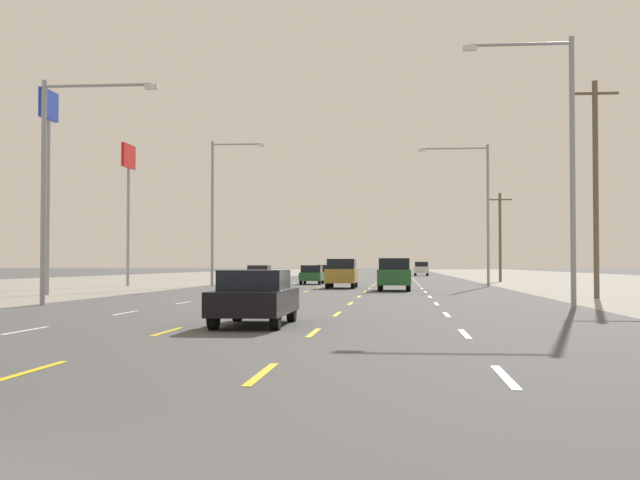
% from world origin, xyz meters
% --- Properties ---
extents(ground_plane, '(572.00, 572.00, 0.00)m').
position_xyz_m(ground_plane, '(0.00, 66.00, 0.00)').
color(ground_plane, '#4C4C4F').
extents(lot_apron_left, '(28.00, 440.00, 0.01)m').
position_xyz_m(lot_apron_left, '(-24.75, 66.00, 0.00)').
color(lot_apron_left, gray).
rests_on(lot_apron_left, ground).
extents(lane_markings, '(10.64, 227.60, 0.01)m').
position_xyz_m(lane_markings, '(0.00, 104.50, 0.01)').
color(lane_markings, white).
rests_on(lane_markings, ground).
extents(signal_span_wire, '(27.39, 0.53, 9.54)m').
position_xyz_m(signal_span_wire, '(-0.33, 9.40, 5.72)').
color(signal_span_wire, brown).
rests_on(signal_span_wire, ground).
extents(sedan_center_turn_nearest, '(1.80, 4.50, 1.46)m').
position_xyz_m(sedan_center_turn_nearest, '(-0.03, 16.75, 0.76)').
color(sedan_center_turn_nearest, black).
rests_on(sedan_center_turn_nearest, ground).
extents(suv_inner_right_near, '(1.98, 4.90, 1.98)m').
position_xyz_m(suv_inner_right_near, '(3.44, 46.68, 1.03)').
color(suv_inner_right_near, '#235B2D').
rests_on(suv_inner_right_near, ground).
extents(suv_center_turn_mid, '(1.98, 4.90, 1.98)m').
position_xyz_m(suv_center_turn_mid, '(-0.13, 52.04, 1.03)').
color(suv_center_turn_mid, '#B28C33').
rests_on(suv_center_turn_mid, ground).
extents(hatchback_far_left_midfar, '(1.72, 3.90, 1.54)m').
position_xyz_m(hatchback_far_left_midfar, '(-7.16, 60.45, 0.78)').
color(hatchback_far_left_midfar, white).
rests_on(hatchback_far_left_midfar, ground).
extents(hatchback_inner_left_far, '(1.72, 3.90, 1.54)m').
position_xyz_m(hatchback_inner_left_far, '(-3.29, 62.80, 0.78)').
color(hatchback_inner_left_far, '#235B2D').
rests_on(hatchback_inner_left_far, ground).
extents(suv_far_right_farther, '(1.98, 4.90, 1.98)m').
position_xyz_m(suv_far_right_farther, '(6.83, 115.74, 1.03)').
color(suv_far_right_farther, white).
rests_on(suv_far_right_farther, ground).
extents(hatchback_far_left_farthest, '(1.72, 3.90, 1.54)m').
position_xyz_m(hatchback_far_left_farthest, '(-7.24, 116.60, 0.78)').
color(hatchback_far_left_farthest, black).
rests_on(hatchback_far_left_farthest, ground).
extents(pole_sign_left_row_1, '(0.24, 2.05, 10.78)m').
position_xyz_m(pole_sign_left_row_1, '(-14.63, 37.59, 8.01)').
color(pole_sign_left_row_1, gray).
rests_on(pole_sign_left_row_1, ground).
extents(pole_sign_left_row_2, '(0.24, 2.71, 10.66)m').
position_xyz_m(pole_sign_left_row_2, '(-16.58, 56.81, 8.33)').
color(pole_sign_left_row_2, gray).
rests_on(pole_sign_left_row_2, ground).
extents(streetlight_left_row_0, '(4.68, 0.26, 8.86)m').
position_xyz_m(streetlight_left_row_0, '(-9.61, 26.72, 5.24)').
color(streetlight_left_row_0, gray).
rests_on(streetlight_left_row_0, ground).
extents(streetlight_right_row_0, '(4.11, 0.26, 10.09)m').
position_xyz_m(streetlight_right_row_0, '(9.75, 26.72, 5.82)').
color(streetlight_right_row_0, gray).
rests_on(streetlight_right_row_0, ground).
extents(streetlight_left_row_1, '(4.03, 0.26, 10.82)m').
position_xyz_m(streetlight_left_row_1, '(-9.78, 56.83, 6.19)').
color(streetlight_left_row_1, gray).
rests_on(streetlight_left_row_1, ground).
extents(streetlight_right_row_1, '(5.13, 0.26, 10.31)m').
position_xyz_m(streetlight_right_row_1, '(9.60, 56.83, 6.05)').
color(streetlight_right_row_1, gray).
rests_on(streetlight_right_row_1, ground).
extents(utility_pole_right_row_0, '(2.20, 0.26, 10.33)m').
position_xyz_m(utility_pole_right_row_0, '(13.03, 35.81, 5.37)').
color(utility_pole_right_row_0, brown).
rests_on(utility_pole_right_row_0, ground).
extents(utility_pole_right_row_1, '(2.20, 0.26, 8.22)m').
position_xyz_m(utility_pole_right_row_1, '(13.05, 74.44, 4.30)').
color(utility_pole_right_row_1, brown).
rests_on(utility_pole_right_row_1, ground).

